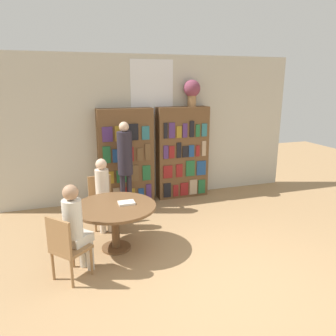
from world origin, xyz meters
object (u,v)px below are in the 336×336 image
Objects in this scene: bookshelf_right at (182,153)px; librarian_standing at (125,158)px; bookshelf_left at (126,157)px; flower_vase at (192,90)px; seated_reader_right at (76,224)px; reading_table at (115,212)px; chair_left_side at (101,199)px; chair_near_camera at (66,246)px; seated_reader_left at (103,191)px.

bookshelf_right is 1.12× the size of librarian_standing.
bookshelf_left is 3.57× the size of flower_vase.
seated_reader_right is 2.23m from librarian_standing.
bookshelf_right is 2.67m from reading_table.
chair_left_side is (-1.88, -0.99, -0.49)m from bookshelf_right.
chair_near_camera is (-0.72, -0.62, -0.10)m from reading_table.
flower_vase is at bearing -159.53° from chair_left_side.
seated_reader_left is at bearing 116.93° from seated_reader_right.
bookshelf_right is 1.57× the size of seated_reader_right.
seated_reader_left is (0.65, 1.39, 0.20)m from chair_near_camera.
reading_table is at bearing 90.00° from seated_reader_left.
bookshelf_right reaches higher than chair_near_camera.
flower_vase is 4.15m from chair_near_camera.
bookshelf_left is 1.00× the size of bookshelf_right.
bookshelf_right is at bearing 94.48° from chair_near_camera.
chair_left_side is 0.71× the size of seated_reader_left.
flower_vase reaches higher than chair_near_camera.
reading_table is (-1.80, -1.94, -0.38)m from bookshelf_right.
flower_vase is 3.89m from seated_reader_right.
chair_left_side is (-0.08, 0.95, -0.10)m from reading_table.
seated_reader_right is at bearing -117.99° from librarian_standing.
seated_reader_left is at bearing -147.87° from bookshelf_right.
seated_reader_left is (-1.87, -1.17, -0.29)m from bookshelf_right.
bookshelf_right is at bearing -0.01° from bookshelf_left.
reading_table is 0.70× the size of librarian_standing.
bookshelf_left is 2.91m from chair_near_camera.
seated_reader_left is 1.37m from seated_reader_right.
bookshelf_left is 1.59× the size of seated_reader_left.
flower_vase is at bearing 1.42° from bookshelf_right.
chair_near_camera is at bearing -90.00° from seated_reader_right.
seated_reader_right is 0.71× the size of librarian_standing.
seated_reader_right is at bearing 62.93° from seated_reader_left.
librarian_standing reaches higher than seated_reader_right.
bookshelf_right reaches higher than seated_reader_left.
chair_near_camera is at bearing -116.61° from bookshelf_left.
chair_near_camera is at bearing -138.98° from reading_table.
bookshelf_left is 1.23m from bookshelf_right.
bookshelf_left is 1.57× the size of seated_reader_right.
seated_reader_right is at bearing -138.98° from reading_table.
seated_reader_right is (-2.38, -2.44, -0.27)m from bookshelf_right.
reading_table is at bearing -107.42° from librarian_standing.
librarian_standing is (1.03, 1.94, 0.36)m from seated_reader_right.
reading_table is at bearing -132.89° from bookshelf_right.
seated_reader_left is 0.99× the size of seated_reader_right.
seated_reader_left is at bearing -118.33° from bookshelf_left.
seated_reader_left is at bearing -150.34° from flower_vase.
bookshelf_left is at bearing -123.35° from seated_reader_left.
bookshelf_left reaches higher than seated_reader_right.
seated_reader_right is (-2.58, -2.45, -1.59)m from flower_vase.
chair_near_camera is 0.71× the size of seated_reader_left.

